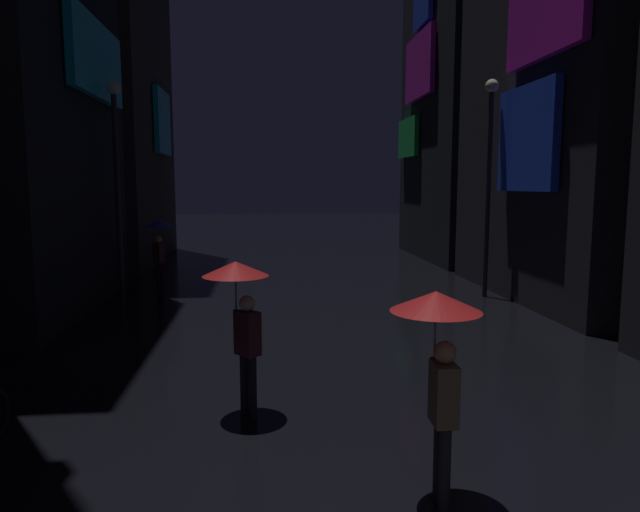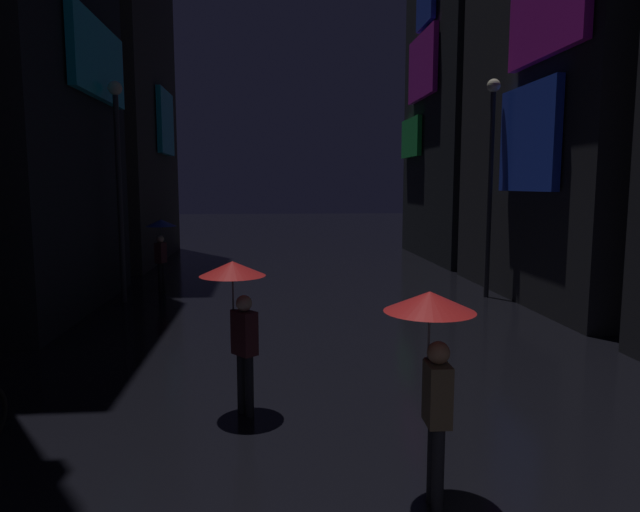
# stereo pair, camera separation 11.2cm
# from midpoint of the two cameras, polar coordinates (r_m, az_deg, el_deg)

# --- Properties ---
(building_right_mid) EXTENTS (4.25, 8.29, 16.07)m
(building_right_mid) POSITION_cam_midpoint_polar(r_m,az_deg,el_deg) (18.12, 24.96, 22.18)
(building_right_mid) COLOR #232328
(building_right_mid) RESTS_ON ground
(building_right_far) EXTENTS (4.25, 7.69, 15.06)m
(building_right_far) POSITION_cam_midpoint_polar(r_m,az_deg,el_deg) (25.77, 14.63, 16.74)
(building_right_far) COLOR black
(building_right_far) RESTS_ON ground
(pedestrian_near_crossing_red) EXTENTS (0.90, 0.90, 2.12)m
(pedestrian_near_crossing_red) POSITION_cam_midpoint_polar(r_m,az_deg,el_deg) (7.82, -8.47, -3.84)
(pedestrian_near_crossing_red) COLOR black
(pedestrian_near_crossing_red) RESTS_ON ground
(pedestrian_midstreet_left_red) EXTENTS (0.90, 0.90, 2.12)m
(pedestrian_midstreet_left_red) POSITION_cam_midpoint_polar(r_m,az_deg,el_deg) (5.70, 11.18, -8.04)
(pedestrian_midstreet_left_red) COLOR black
(pedestrian_midstreet_left_red) RESTS_ON ground
(pedestrian_far_right_blue) EXTENTS (0.90, 0.90, 2.12)m
(pedestrian_far_right_blue) POSITION_cam_midpoint_polar(r_m,az_deg,el_deg) (17.51, -15.96, 2.03)
(pedestrian_far_right_blue) COLOR black
(pedestrian_far_right_blue) RESTS_ON ground
(streetlamp_left_far) EXTENTS (0.36, 0.36, 5.80)m
(streetlamp_left_far) POSITION_cam_midpoint_polar(r_m,az_deg,el_deg) (15.96, -19.85, 8.36)
(streetlamp_left_far) COLOR #2D2D33
(streetlamp_left_far) RESTS_ON ground
(streetlamp_right_far) EXTENTS (0.36, 0.36, 5.98)m
(streetlamp_right_far) POSITION_cam_midpoint_polar(r_m,az_deg,el_deg) (16.53, 16.36, 8.79)
(streetlamp_right_far) COLOR #2D2D33
(streetlamp_right_far) RESTS_ON ground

